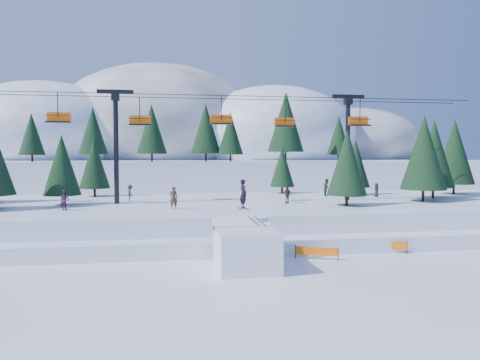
{
  "coord_description": "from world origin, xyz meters",
  "views": [
    {
      "loc": [
        -4.65,
        -25.51,
        6.87
      ],
      "look_at": [
        0.41,
        6.0,
        5.2
      ],
      "focal_mm": 35.0,
      "sensor_mm": 36.0,
      "label": 1
    }
  ],
  "objects": [
    {
      "name": "banner_near",
      "position": [
        5.2,
        3.87,
        0.54
      ],
      "size": [
        2.66,
        1.09,
        0.9
      ],
      "color": "black",
      "rests_on": "ground"
    },
    {
      "name": "berm",
      "position": [
        0.0,
        8.0,
        0.55
      ],
      "size": [
        70.0,
        6.0,
        1.1
      ],
      "primitive_type": "cube",
      "color": "white",
      "rests_on": "ground"
    },
    {
      "name": "mid_shelf",
      "position": [
        0.0,
        18.0,
        1.25
      ],
      "size": [
        70.0,
        22.0,
        2.5
      ],
      "primitive_type": "cube",
      "color": "white",
      "rests_on": "ground"
    },
    {
      "name": "ground",
      "position": [
        0.0,
        0.0,
        0.0
      ],
      "size": [
        160.0,
        160.0,
        0.0
      ],
      "primitive_type": "plane",
      "color": "white",
      "rests_on": "ground"
    },
    {
      "name": "banner_far",
      "position": [
        10.74,
        5.14,
        0.54
      ],
      "size": [
        2.67,
        1.08,
        0.9
      ],
      "color": "black",
      "rests_on": "ground"
    },
    {
      "name": "chairlift",
      "position": [
        0.49,
        18.05,
        9.32
      ],
      "size": [
        46.64,
        3.21,
        10.28
      ],
      "color": "black",
      "rests_on": "mid_shelf"
    },
    {
      "name": "mountain_ridge",
      "position": [
        -5.08,
        73.39,
        9.64
      ],
      "size": [
        119.0,
        60.0,
        26.46
      ],
      "color": "white",
      "rests_on": "ground"
    },
    {
      "name": "conifer_stand",
      "position": [
        2.84,
        18.76,
        6.76
      ],
      "size": [
        64.55,
        17.24,
        8.5
      ],
      "color": "black",
      "rests_on": "mid_shelf"
    },
    {
      "name": "jump_kicker",
      "position": [
        0.14,
        2.15,
        1.32
      ],
      "size": [
        3.55,
        4.84,
        5.37
      ],
      "color": "white",
      "rests_on": "ground"
    },
    {
      "name": "distant_skiers",
      "position": [
        1.03,
        18.13,
        3.34
      ],
      "size": [
        31.03,
        10.96,
        1.86
      ],
      "color": "#1C2D30",
      "rests_on": "mid_shelf"
    }
  ]
}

